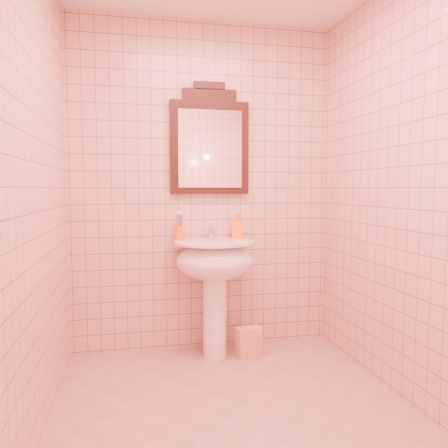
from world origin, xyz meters
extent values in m
plane|color=tan|center=(0.00, 0.00, 0.00)|extent=(2.20, 2.20, 0.00)
cube|color=#D5AA95|center=(0.00, 1.10, 1.25)|extent=(2.00, 0.02, 2.50)
cylinder|color=white|center=(0.04, 0.88, 0.35)|extent=(0.17, 0.17, 0.70)
ellipsoid|color=white|center=(0.04, 0.86, 0.72)|extent=(0.56, 0.46, 0.28)
cube|color=white|center=(0.04, 1.03, 0.83)|extent=(0.56, 0.15, 0.05)
cylinder|color=white|center=(0.04, 0.86, 0.85)|extent=(0.58, 0.58, 0.02)
cylinder|color=white|center=(0.04, 1.03, 0.91)|extent=(0.04, 0.04, 0.09)
cylinder|color=white|center=(0.04, 0.97, 0.94)|extent=(0.02, 0.10, 0.02)
cylinder|color=white|center=(0.04, 0.92, 0.93)|extent=(0.02, 0.02, 0.04)
cube|color=white|center=(0.04, 1.04, 0.96)|extent=(0.01, 0.07, 0.01)
cube|color=black|center=(0.04, 1.08, 1.55)|extent=(0.60, 0.05, 0.69)
cube|color=black|center=(0.04, 1.08, 1.94)|extent=(0.41, 0.05, 0.09)
cube|color=black|center=(0.04, 1.08, 2.01)|extent=(0.23, 0.05, 0.06)
cube|color=white|center=(0.04, 1.05, 1.54)|extent=(0.48, 0.01, 0.58)
cylinder|color=orange|center=(-0.20, 1.03, 0.91)|extent=(0.08, 0.08, 0.10)
cylinder|color=silver|center=(-0.18, 1.03, 0.96)|extent=(0.01, 0.01, 0.19)
cylinder|color=#338CD8|center=(-0.18, 1.04, 0.96)|extent=(0.01, 0.01, 0.19)
cylinder|color=#E5334C|center=(-0.20, 1.04, 0.96)|extent=(0.01, 0.01, 0.19)
cylinder|color=#3FBF59|center=(-0.21, 1.03, 0.96)|extent=(0.01, 0.01, 0.19)
cylinder|color=#D8CC4C|center=(-0.21, 1.02, 0.96)|extent=(0.01, 0.01, 0.19)
cylinder|color=purple|center=(-0.20, 1.01, 0.96)|extent=(0.01, 0.01, 0.19)
cylinder|color=#4C4C59|center=(-0.18, 1.01, 0.96)|extent=(0.01, 0.01, 0.19)
imported|color=orange|center=(0.25, 1.01, 0.96)|extent=(0.11, 0.11, 0.19)
cube|color=tan|center=(0.29, 0.83, 0.11)|extent=(0.19, 0.14, 0.22)
camera|label=1|loc=(-0.54, -2.21, 1.24)|focal=35.00mm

